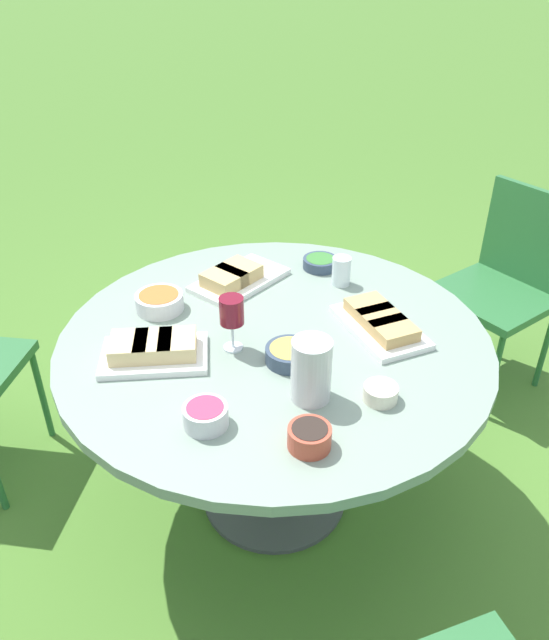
# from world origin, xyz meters

# --- Properties ---
(ground_plane) EXTENTS (40.00, 40.00, 0.00)m
(ground_plane) POSITION_xyz_m (0.00, 0.00, 0.00)
(ground_plane) COLOR #4C7A2D
(dining_table) EXTENTS (1.35, 1.35, 0.72)m
(dining_table) POSITION_xyz_m (0.00, 0.00, 0.62)
(dining_table) COLOR #4C4C51
(dining_table) RESTS_ON ground_plane
(chair_far_back) EXTENTS (0.49, 0.48, 0.89)m
(chair_far_back) POSITION_xyz_m (-0.17, -1.25, 0.52)
(chair_far_back) COLOR #2D6B38
(chair_far_back) RESTS_ON ground_plane
(water_pitcher) EXTENTS (0.12, 0.11, 0.18)m
(water_pitcher) POSITION_xyz_m (-0.28, 0.14, 0.81)
(water_pitcher) COLOR silver
(water_pitcher) RESTS_ON dining_table
(wine_glass) EXTENTS (0.07, 0.07, 0.18)m
(wine_glass) POSITION_xyz_m (0.04, 0.14, 0.85)
(wine_glass) COLOR silver
(wine_glass) RESTS_ON dining_table
(platter_bread_main) EXTENTS (0.38, 0.30, 0.06)m
(platter_bread_main) POSITION_xyz_m (-0.21, -0.27, 0.75)
(platter_bread_main) COLOR white
(platter_bread_main) RESTS_ON dining_table
(platter_charcuterie) EXTENTS (0.35, 0.37, 0.07)m
(platter_charcuterie) POSITION_xyz_m (0.17, 0.34, 0.75)
(platter_charcuterie) COLOR white
(platter_charcuterie) RESTS_ON dining_table
(platter_sandwich_side) EXTENTS (0.23, 0.36, 0.07)m
(platter_sandwich_side) POSITION_xyz_m (0.33, -0.13, 0.75)
(platter_sandwich_side) COLOR white
(platter_sandwich_side) RESTS_ON dining_table
(bowl_fries) EXTENTS (0.15, 0.15, 0.05)m
(bowl_fries) POSITION_xyz_m (-0.13, 0.06, 0.75)
(bowl_fries) COLOR #334256
(bowl_fries) RESTS_ON dining_table
(bowl_salad) EXTENTS (0.13, 0.13, 0.04)m
(bowl_salad) POSITION_xyz_m (0.21, -0.44, 0.74)
(bowl_salad) COLOR #334256
(bowl_salad) RESTS_ON dining_table
(bowl_olives) EXTENTS (0.11, 0.11, 0.06)m
(bowl_olives) POSITION_xyz_m (-0.41, 0.28, 0.75)
(bowl_olives) COLOR #B74733
(bowl_olives) RESTS_ON dining_table
(bowl_dip_red) EXTENTS (0.12, 0.12, 0.06)m
(bowl_dip_red) POSITION_xyz_m (-0.17, 0.41, 0.75)
(bowl_dip_red) COLOR silver
(bowl_dip_red) RESTS_ON dining_table
(bowl_dip_cream) EXTENTS (0.09, 0.09, 0.05)m
(bowl_dip_cream) POSITION_xyz_m (-0.42, 0.01, 0.75)
(bowl_dip_cream) COLOR beige
(bowl_dip_cream) RESTS_ON dining_table
(bowl_roasted_veg) EXTENTS (0.16, 0.16, 0.06)m
(bowl_roasted_veg) POSITION_xyz_m (0.38, 0.16, 0.75)
(bowl_roasted_veg) COLOR silver
(bowl_roasted_veg) RESTS_ON dining_table
(cup_water_near) EXTENTS (0.07, 0.07, 0.10)m
(cup_water_near) POSITION_xyz_m (0.07, -0.40, 0.77)
(cup_water_near) COLOR silver
(cup_water_near) RESTS_ON dining_table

